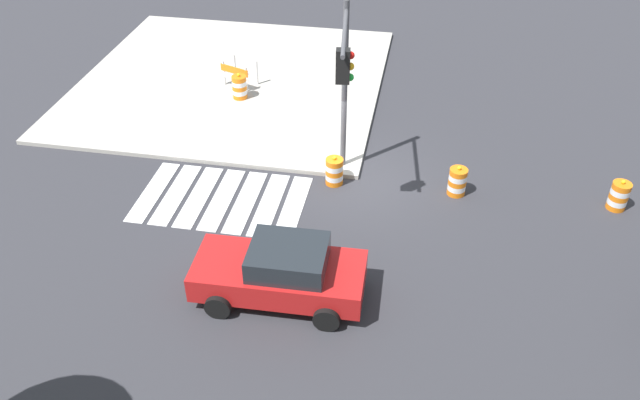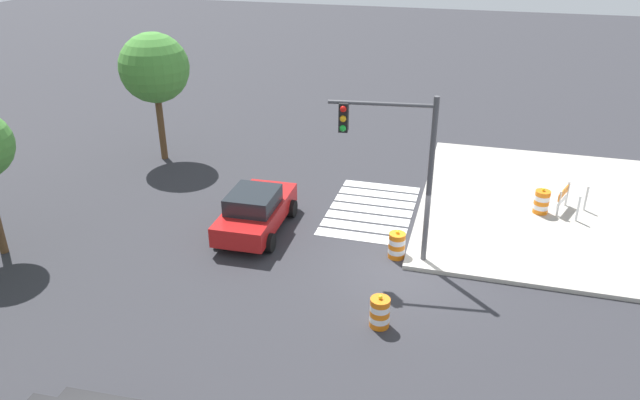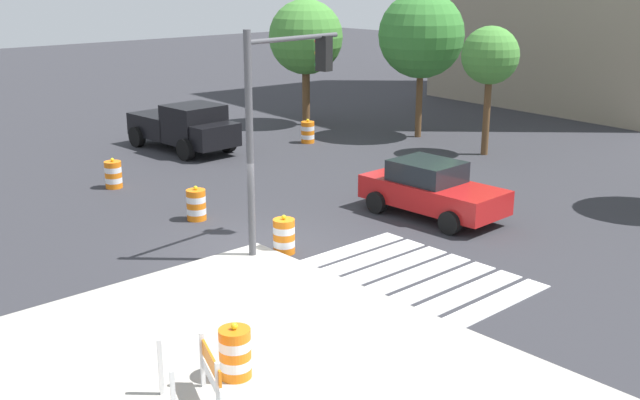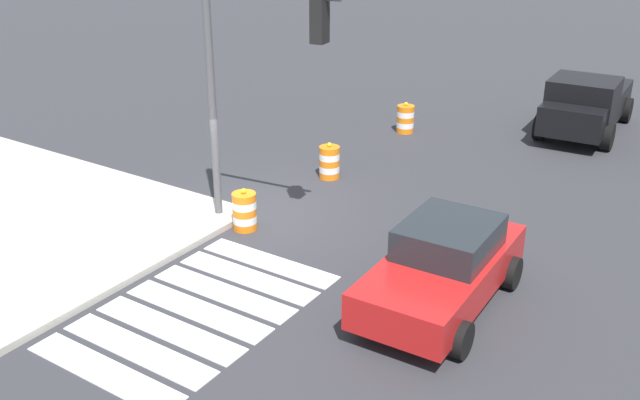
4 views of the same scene
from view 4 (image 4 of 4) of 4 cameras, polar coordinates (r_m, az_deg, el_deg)
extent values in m
plane|color=#2D2D33|center=(17.41, -5.30, -1.20)|extent=(120.00, 120.00, 0.00)
cube|color=silver|center=(15.18, -4.06, -5.03)|extent=(0.60, 3.20, 0.02)
cube|color=silver|center=(14.67, -5.84, -6.18)|extent=(0.60, 3.20, 0.02)
cube|color=silver|center=(14.18, -7.75, -7.41)|extent=(0.60, 3.20, 0.02)
cube|color=silver|center=(13.71, -9.81, -8.71)|extent=(0.60, 3.20, 0.02)
cube|color=silver|center=(13.27, -12.02, -10.09)|extent=(0.60, 3.20, 0.02)
cube|color=silver|center=(12.86, -14.40, -11.55)|extent=(0.60, 3.20, 0.02)
cube|color=silver|center=(12.49, -16.96, -13.07)|extent=(0.60, 3.20, 0.02)
cube|color=red|center=(13.56, 9.74, -5.83)|extent=(4.35, 1.96, 0.70)
cube|color=#1E2328|center=(13.46, 10.34, -2.96)|extent=(1.94, 1.65, 0.60)
cylinder|color=black|center=(12.38, 11.28, -10.96)|extent=(0.67, 0.26, 0.66)
cylinder|color=black|center=(13.01, 3.40, -8.64)|extent=(0.67, 0.26, 0.66)
cylinder|color=black|center=(14.60, 15.17, -5.66)|extent=(0.67, 0.26, 0.66)
cylinder|color=black|center=(15.14, 8.33, -3.95)|extent=(0.67, 0.26, 0.66)
cube|color=black|center=(26.12, 21.18, 7.76)|extent=(2.59, 2.12, 0.90)
cube|color=black|center=(24.03, 20.32, 7.37)|extent=(1.99, 2.09, 1.50)
cube|color=black|center=(23.07, 19.66, 6.05)|extent=(1.49, 1.97, 0.90)
cylinder|color=black|center=(23.33, 22.10, 4.71)|extent=(0.85, 0.34, 0.84)
cylinder|color=black|center=(23.67, 17.27, 5.65)|extent=(0.85, 0.34, 0.84)
cylinder|color=black|center=(26.58, 23.39, 6.65)|extent=(0.85, 0.34, 0.84)
cylinder|color=black|center=(26.88, 19.11, 7.47)|extent=(0.85, 0.34, 0.84)
cylinder|color=orange|center=(16.68, -6.03, -2.04)|extent=(0.56, 0.56, 0.18)
cylinder|color=white|center=(16.61, -6.06, -1.47)|extent=(0.56, 0.56, 0.18)
cylinder|color=orange|center=(16.53, -6.08, -0.91)|extent=(0.56, 0.56, 0.18)
cylinder|color=white|center=(16.46, -6.11, -0.34)|extent=(0.56, 0.56, 0.18)
cylinder|color=orange|center=(16.39, -6.14, 0.24)|extent=(0.56, 0.56, 0.18)
sphere|color=yellow|center=(16.33, -6.16, 0.72)|extent=(0.12, 0.12, 0.12)
cylinder|color=orange|center=(19.59, 0.75, 2.06)|extent=(0.56, 0.56, 0.18)
cylinder|color=white|center=(19.53, 0.76, 2.56)|extent=(0.56, 0.56, 0.18)
cylinder|color=orange|center=(19.46, 0.76, 3.05)|extent=(0.56, 0.56, 0.18)
cylinder|color=white|center=(19.40, 0.76, 3.55)|extent=(0.56, 0.56, 0.18)
cylinder|color=orange|center=(19.34, 0.77, 4.05)|extent=(0.56, 0.56, 0.18)
sphere|color=yellow|center=(19.29, 0.77, 4.47)|extent=(0.12, 0.12, 0.12)
cylinder|color=orange|center=(23.58, 6.83, 5.64)|extent=(0.56, 0.56, 0.18)
cylinder|color=white|center=(23.52, 6.85, 6.06)|extent=(0.56, 0.56, 0.18)
cylinder|color=orange|center=(23.47, 6.87, 6.48)|extent=(0.56, 0.56, 0.18)
cylinder|color=white|center=(23.42, 6.89, 6.90)|extent=(0.56, 0.56, 0.18)
cylinder|color=orange|center=(23.37, 6.91, 7.32)|extent=(0.56, 0.56, 0.18)
sphere|color=yellow|center=(23.33, 6.93, 7.67)|extent=(0.12, 0.12, 0.12)
cylinder|color=#4C4C51|center=(16.36, -8.66, 7.83)|extent=(0.18, 0.18, 5.50)
cube|color=black|center=(14.56, -0.03, 14.23)|extent=(0.39, 0.32, 0.90)
sphere|color=red|center=(14.68, 0.31, 15.49)|extent=(0.20, 0.20, 0.20)
sphere|color=#F2A514|center=(14.73, 0.31, 14.34)|extent=(0.20, 0.20, 0.20)
sphere|color=green|center=(14.78, 0.31, 13.19)|extent=(0.20, 0.20, 0.20)
camera|label=1|loc=(16.53, 68.70, 26.95)|focal=36.52mm
camera|label=2|loc=(31.49, 12.68, 28.83)|focal=33.71mm
camera|label=3|loc=(21.60, -65.40, 9.26)|focal=42.99mm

